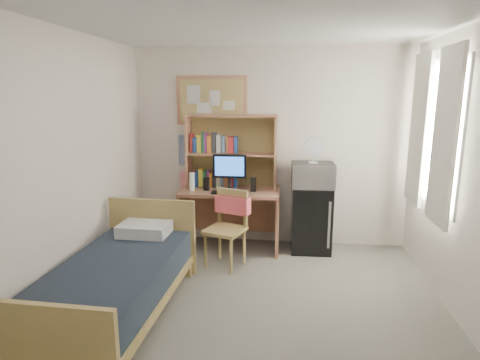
# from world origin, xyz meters

# --- Properties ---
(floor) EXTENTS (3.60, 4.20, 0.02)m
(floor) POSITION_xyz_m (0.00, 0.00, -0.01)
(floor) COLOR gray
(floor) RESTS_ON ground
(ceiling) EXTENTS (3.60, 4.20, 0.02)m
(ceiling) POSITION_xyz_m (0.00, 0.00, 2.60)
(ceiling) COLOR silver
(ceiling) RESTS_ON wall_back
(wall_back) EXTENTS (3.60, 0.04, 2.60)m
(wall_back) POSITION_xyz_m (0.00, 2.10, 1.30)
(wall_back) COLOR white
(wall_back) RESTS_ON floor
(wall_front) EXTENTS (3.60, 0.04, 2.60)m
(wall_front) POSITION_xyz_m (0.00, -2.10, 1.30)
(wall_front) COLOR white
(wall_front) RESTS_ON floor
(wall_left) EXTENTS (0.04, 4.20, 2.60)m
(wall_left) POSITION_xyz_m (-1.80, 0.00, 1.30)
(wall_left) COLOR white
(wall_left) RESTS_ON floor
(window_unit) EXTENTS (0.10, 1.40, 1.70)m
(window_unit) POSITION_xyz_m (1.75, 1.20, 1.60)
(window_unit) COLOR white
(window_unit) RESTS_ON wall_right
(curtain_left) EXTENTS (0.04, 0.55, 1.70)m
(curtain_left) POSITION_xyz_m (1.72, 0.80, 1.60)
(curtain_left) COLOR white
(curtain_left) RESTS_ON wall_right
(curtain_right) EXTENTS (0.04, 0.55, 1.70)m
(curtain_right) POSITION_xyz_m (1.72, 1.60, 1.60)
(curtain_right) COLOR white
(curtain_right) RESTS_ON wall_right
(bulletin_board) EXTENTS (0.94, 0.03, 0.64)m
(bulletin_board) POSITION_xyz_m (-0.78, 2.08, 1.92)
(bulletin_board) COLOR tan
(bulletin_board) RESTS_ON wall_back
(poster_wave) EXTENTS (0.30, 0.01, 0.42)m
(poster_wave) POSITION_xyz_m (-1.10, 2.09, 1.25)
(poster_wave) COLOR navy
(poster_wave) RESTS_ON wall_back
(poster_japan) EXTENTS (0.28, 0.01, 0.36)m
(poster_japan) POSITION_xyz_m (-1.10, 2.09, 0.78)
(poster_japan) COLOR #EC2946
(poster_japan) RESTS_ON wall_back
(desk) EXTENTS (1.28, 0.66, 0.79)m
(desk) POSITION_xyz_m (-0.49, 1.76, 0.40)
(desk) COLOR #B07655
(desk) RESTS_ON floor
(desk_chair) EXTENTS (0.58, 0.58, 0.91)m
(desk_chair) POSITION_xyz_m (-0.47, 1.18, 0.45)
(desk_chair) COLOR tan
(desk_chair) RESTS_ON floor
(mini_fridge) EXTENTS (0.52, 0.52, 0.85)m
(mini_fridge) POSITION_xyz_m (0.56, 1.83, 0.43)
(mini_fridge) COLOR black
(mini_fridge) RESTS_ON floor
(bed) EXTENTS (1.00, 1.93, 0.52)m
(bed) POSITION_xyz_m (-1.28, -0.04, 0.26)
(bed) COLOR black
(bed) RESTS_ON floor
(hutch) EXTENTS (1.18, 0.32, 0.96)m
(hutch) POSITION_xyz_m (-0.49, 1.91, 1.27)
(hutch) COLOR #B07655
(hutch) RESTS_ON desk
(monitor) EXTENTS (0.42, 0.04, 0.45)m
(monitor) POSITION_xyz_m (-0.49, 1.70, 1.02)
(monitor) COLOR black
(monitor) RESTS_ON desk
(keyboard) EXTENTS (0.41, 0.14, 0.02)m
(keyboard) POSITION_xyz_m (-0.48, 1.56, 0.80)
(keyboard) COLOR black
(keyboard) RESTS_ON desk
(speaker_left) EXTENTS (0.07, 0.07, 0.16)m
(speaker_left) POSITION_xyz_m (-0.79, 1.70, 0.87)
(speaker_left) COLOR black
(speaker_left) RESTS_ON desk
(speaker_right) EXTENTS (0.07, 0.07, 0.18)m
(speaker_right) POSITION_xyz_m (-0.19, 1.71, 0.88)
(speaker_right) COLOR black
(speaker_right) RESTS_ON desk
(water_bottle) EXTENTS (0.07, 0.07, 0.24)m
(water_bottle) POSITION_xyz_m (-0.96, 1.65, 0.91)
(water_bottle) COLOR white
(water_bottle) RESTS_ON desk
(hoodie) EXTENTS (0.45, 0.26, 0.20)m
(hoodie) POSITION_xyz_m (-0.40, 1.37, 0.70)
(hoodie) COLOR #FF6169
(hoodie) RESTS_ON desk_chair
(microwave) EXTENTS (0.54, 0.42, 0.30)m
(microwave) POSITION_xyz_m (0.56, 1.81, 1.01)
(microwave) COLOR #BBBBC0
(microwave) RESTS_ON mini_fridge
(desk_fan) EXTENTS (0.24, 0.24, 0.29)m
(desk_fan) POSITION_xyz_m (0.56, 1.81, 1.30)
(desk_fan) COLOR white
(desk_fan) RESTS_ON microwave
(pillow) EXTENTS (0.53, 0.38, 0.13)m
(pillow) POSITION_xyz_m (-1.26, 0.71, 0.59)
(pillow) COLOR white
(pillow) RESTS_ON bed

